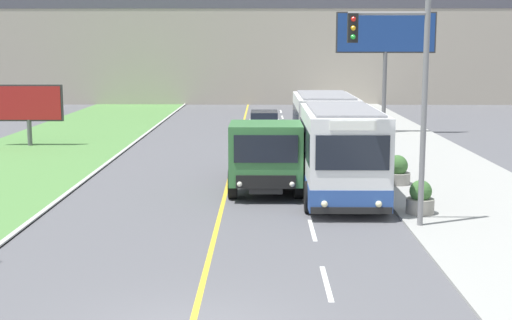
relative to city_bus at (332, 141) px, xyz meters
name	(u,v)px	position (x,y,z in m)	size (l,w,h in m)	color
lane_marking_centre	(220,287)	(-3.55, -12.07, -1.61)	(2.88, 140.00, 0.01)	gold
city_bus	(332,141)	(0.00, 0.00, 0.00)	(2.63, 12.76, 3.17)	white
dump_truck	(266,156)	(-2.53, -1.80, -0.31)	(2.57, 6.74, 2.57)	black
car_distant	(264,125)	(-2.56, 13.99, -0.92)	(1.80, 4.30, 1.45)	silver
traffic_light_mast	(403,86)	(1.31, -6.88, 2.49)	(2.28, 0.32, 6.48)	slate
billboard_large	(386,38)	(4.50, 15.06, 4.03)	(5.79, 0.24, 7.12)	#59595B
billboard_small	(28,104)	(-14.83, 9.87, 0.57)	(3.61, 0.24, 3.21)	#59595B
planter_round_near	(420,199)	(2.23, -5.42, -1.07)	(0.86, 0.86, 1.04)	gray
planter_round_second	(397,171)	(2.39, -0.68, -1.05)	(0.99, 0.99, 1.09)	gray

